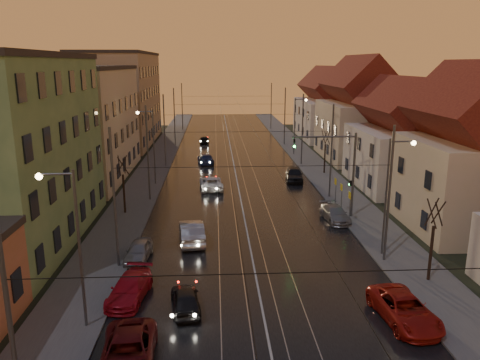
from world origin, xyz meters
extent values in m
plane|color=black|center=(0.00, 0.00, 0.00)|extent=(160.00, 160.00, 0.00)
cube|color=black|center=(0.00, 40.00, 0.02)|extent=(16.00, 120.00, 0.04)
cube|color=#4C4C4C|center=(-10.00, 40.00, 0.07)|extent=(4.00, 120.00, 0.15)
cube|color=#4C4C4C|center=(10.00, 40.00, 0.07)|extent=(4.00, 120.00, 0.15)
cube|color=gray|center=(-2.20, 40.00, 0.06)|extent=(0.06, 120.00, 0.03)
cube|color=gray|center=(-0.77, 40.00, 0.06)|extent=(0.06, 120.00, 0.03)
cube|color=gray|center=(0.77, 40.00, 0.06)|extent=(0.06, 120.00, 0.03)
cube|color=gray|center=(2.20, 40.00, 0.06)|extent=(0.06, 120.00, 0.03)
cube|color=#C5B198|center=(-17.50, 34.00, 6.00)|extent=(10.00, 20.00, 12.00)
cube|color=#988562|center=(-17.50, 58.00, 7.00)|extent=(10.00, 24.00, 14.00)
cube|color=#C4B996|center=(17.00, 15.00, 3.50)|extent=(8.50, 10.00, 7.00)
pyramid|color=#521412|center=(17.00, 15.00, 8.90)|extent=(8.67, 10.20, 3.80)
cube|color=silver|center=(17.00, 28.00, 3.00)|extent=(9.00, 12.00, 6.00)
pyramid|color=#521412|center=(17.00, 28.00, 7.60)|extent=(9.18, 12.24, 3.20)
cube|color=#C4B996|center=(17.00, 43.00, 3.75)|extent=(9.00, 14.00, 7.50)
pyramid|color=#521412|center=(17.00, 43.00, 9.50)|extent=(9.18, 14.28, 4.00)
cube|color=silver|center=(17.00, 61.00, 3.25)|extent=(9.00, 16.00, 6.50)
pyramid|color=#521412|center=(17.00, 61.00, 8.25)|extent=(9.18, 16.32, 3.50)
cylinder|color=#595B60|center=(-8.60, -6.00, 4.50)|extent=(0.16, 0.16, 9.00)
cylinder|color=#595B60|center=(-8.60, 9.00, 4.50)|extent=(0.16, 0.16, 9.00)
cylinder|color=#595B60|center=(8.60, 9.00, 4.50)|extent=(0.16, 0.16, 9.00)
cylinder|color=#595B60|center=(-8.60, 24.00, 4.50)|extent=(0.16, 0.16, 9.00)
cylinder|color=#595B60|center=(8.60, 24.00, 4.50)|extent=(0.16, 0.16, 9.00)
cylinder|color=#595B60|center=(-8.60, 39.00, 4.50)|extent=(0.16, 0.16, 9.00)
cylinder|color=#595B60|center=(8.60, 39.00, 4.50)|extent=(0.16, 0.16, 9.00)
cylinder|color=#595B60|center=(-8.60, 54.00, 4.50)|extent=(0.16, 0.16, 9.00)
cylinder|color=#595B60|center=(8.60, 54.00, 4.50)|extent=(0.16, 0.16, 9.00)
cylinder|color=#595B60|center=(-8.60, 72.00, 4.50)|extent=(0.16, 0.16, 9.00)
cylinder|color=#595B60|center=(8.60, 72.00, 4.50)|extent=(0.16, 0.16, 9.00)
cylinder|color=#595B60|center=(-8.80, 2.00, 4.00)|extent=(0.14, 0.14, 8.00)
cylinder|color=#595B60|center=(-9.60, 2.00, 7.80)|extent=(1.60, 0.10, 0.10)
sphere|color=#FFD88C|center=(-10.32, 2.00, 7.70)|extent=(0.32, 0.32, 0.32)
cylinder|color=#595B60|center=(8.80, 10.00, 4.00)|extent=(0.14, 0.14, 8.00)
cylinder|color=#595B60|center=(9.60, 10.00, 7.80)|extent=(1.60, 0.10, 0.10)
sphere|color=#FFD88C|center=(10.32, 10.00, 7.70)|extent=(0.32, 0.32, 0.32)
cylinder|color=#595B60|center=(-8.80, 30.00, 4.00)|extent=(0.14, 0.14, 8.00)
cylinder|color=#595B60|center=(-9.60, 30.00, 7.80)|extent=(1.60, 0.10, 0.10)
sphere|color=#FFD88C|center=(-10.32, 30.00, 7.70)|extent=(0.32, 0.32, 0.32)
cylinder|color=#595B60|center=(8.80, 46.00, 4.00)|extent=(0.14, 0.14, 8.00)
cylinder|color=#595B60|center=(9.60, 46.00, 7.80)|extent=(1.60, 0.10, 0.10)
sphere|color=#FFD88C|center=(10.32, 46.00, 7.70)|extent=(0.32, 0.32, 0.32)
cylinder|color=#595B60|center=(9.00, 18.00, 3.60)|extent=(0.20, 0.20, 7.20)
cylinder|color=#595B60|center=(6.40, 18.00, 6.90)|extent=(5.20, 0.14, 0.14)
imported|color=black|center=(4.00, 18.00, 6.30)|extent=(0.15, 0.18, 0.90)
sphere|color=#19FF3F|center=(4.00, 17.88, 6.15)|extent=(0.20, 0.20, 0.20)
cylinder|color=black|center=(-10.20, 20.00, 1.75)|extent=(0.18, 0.18, 3.50)
cylinder|color=black|center=(-9.97, 20.09, 4.30)|extent=(0.37, 0.92, 1.61)
cylinder|color=black|center=(-10.29, 20.23, 4.30)|extent=(0.91, 0.40, 1.61)
cylinder|color=black|center=(-10.43, 19.91, 4.30)|extent=(0.37, 0.92, 1.61)
cylinder|color=black|center=(-10.07, 19.78, 4.30)|extent=(0.84, 0.54, 1.62)
cylinder|color=black|center=(10.20, 6.00, 1.75)|extent=(0.18, 0.18, 3.50)
cylinder|color=black|center=(10.43, 6.09, 4.30)|extent=(0.37, 0.92, 1.61)
cylinder|color=black|center=(10.11, 6.23, 4.30)|extent=(0.91, 0.40, 1.61)
cylinder|color=black|center=(9.97, 5.91, 4.30)|extent=(0.37, 0.92, 1.61)
cylinder|color=black|center=(10.32, 5.78, 4.30)|extent=(0.84, 0.54, 1.62)
cylinder|color=black|center=(10.40, 34.00, 1.75)|extent=(0.18, 0.18, 3.50)
cylinder|color=black|center=(10.63, 34.09, 4.30)|extent=(0.37, 0.92, 1.61)
cylinder|color=black|center=(10.31, 34.23, 4.30)|extent=(0.91, 0.40, 1.61)
cylinder|color=black|center=(10.17, 33.91, 4.30)|extent=(0.37, 0.92, 1.61)
cylinder|color=black|center=(10.53, 33.78, 4.30)|extent=(0.84, 0.54, 1.62)
imported|color=black|center=(-4.03, 3.50, 0.61)|extent=(1.91, 3.75, 1.22)
imported|color=#96969B|center=(-4.16, 13.17, 0.79)|extent=(2.22, 4.95, 1.58)
imported|color=white|center=(-2.83, 27.83, 0.67)|extent=(2.58, 4.96, 1.33)
imported|color=#172045|center=(-3.60, 40.44, 0.66)|extent=(2.38, 4.75, 1.32)
imported|color=black|center=(-4.10, 56.31, 0.62)|extent=(1.52, 3.66, 1.24)
imported|color=#540E10|center=(-6.20, -1.22, 0.69)|extent=(2.64, 5.12, 1.38)
imported|color=#AF1120|center=(-7.17, 4.84, 0.63)|extent=(2.34, 4.56, 1.27)
imported|color=gray|center=(-7.52, 10.23, 0.62)|extent=(1.69, 3.71, 1.23)
imported|color=#A61810|center=(7.00, 1.76, 0.68)|extent=(2.73, 5.08, 1.35)
imported|color=gray|center=(7.44, 17.29, 0.61)|extent=(2.02, 4.32, 1.22)
imported|color=black|center=(6.31, 30.79, 0.77)|extent=(2.31, 4.68, 1.53)
camera|label=1|loc=(-2.37, -18.91, 12.65)|focal=35.00mm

